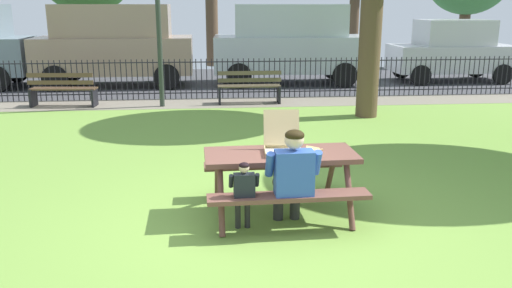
% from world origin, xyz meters
% --- Properties ---
extents(ground, '(28.00, 12.49, 0.02)m').
position_xyz_m(ground, '(0.00, 2.25, -0.01)').
color(ground, '#749E40').
extents(cobblestone_walkway, '(28.00, 1.40, 0.01)m').
position_xyz_m(cobblestone_walkway, '(0.00, 7.79, -0.00)').
color(cobblestone_walkway, gray).
extents(street_asphalt, '(28.00, 6.59, 0.01)m').
position_xyz_m(street_asphalt, '(0.00, 11.79, -0.01)').
color(street_asphalt, '#424247').
extents(picnic_table_foreground, '(1.84, 1.53, 0.79)m').
position_xyz_m(picnic_table_foreground, '(0.24, 0.33, 0.60)').
color(picnic_table_foreground, brown).
rests_on(picnic_table_foreground, ground).
extents(pizza_box_open, '(0.46, 0.53, 0.47)m').
position_xyz_m(pizza_box_open, '(0.26, 0.39, 0.88)').
color(pizza_box_open, tan).
rests_on(pizza_box_open, picnic_table_foreground).
extents(pizza_slice_on_table, '(0.21, 0.29, 0.02)m').
position_xyz_m(pizza_slice_on_table, '(0.66, 0.46, 0.78)').
color(pizza_slice_on_table, '#F0CD6A').
rests_on(pizza_slice_on_table, picnic_table_foreground).
extents(adult_at_table, '(0.62, 0.60, 1.19)m').
position_xyz_m(adult_at_table, '(0.30, -0.17, 0.66)').
color(adult_at_table, '#2A2A2A').
rests_on(adult_at_table, ground).
extents(child_at_table, '(0.33, 0.33, 0.85)m').
position_xyz_m(child_at_table, '(-0.24, -0.21, 0.51)').
color(child_at_table, '#292929').
rests_on(child_at_table, ground).
extents(iron_fence_streetside, '(22.75, 0.03, 1.07)m').
position_xyz_m(iron_fence_streetside, '(0.00, 8.49, 0.54)').
color(iron_fence_streetside, black).
rests_on(iron_fence_streetside, ground).
extents(park_bench_left, '(1.63, 0.58, 0.85)m').
position_xyz_m(park_bench_left, '(-4.18, 7.66, 0.42)').
color(park_bench_left, brown).
rests_on(park_bench_left, ground).
extents(park_bench_center, '(1.60, 0.47, 0.85)m').
position_xyz_m(park_bench_center, '(0.44, 7.66, 0.42)').
color(park_bench_center, brown).
rests_on(park_bench_center, ground).
extents(parked_car_left, '(4.72, 2.11, 2.46)m').
position_xyz_m(parked_car_left, '(-3.42, 11.02, 1.31)').
color(parked_car_left, gray).
rests_on(parked_car_left, ground).
extents(parked_car_center, '(4.80, 2.28, 2.46)m').
position_xyz_m(parked_car_center, '(1.98, 11.02, 1.31)').
color(parked_car_center, '#B1BCC2').
rests_on(parked_car_center, ground).
extents(parked_car_right, '(3.91, 1.86, 1.98)m').
position_xyz_m(parked_car_right, '(7.33, 11.02, 1.01)').
color(parked_car_right, '#BBBCC1').
rests_on(parked_car_right, ground).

